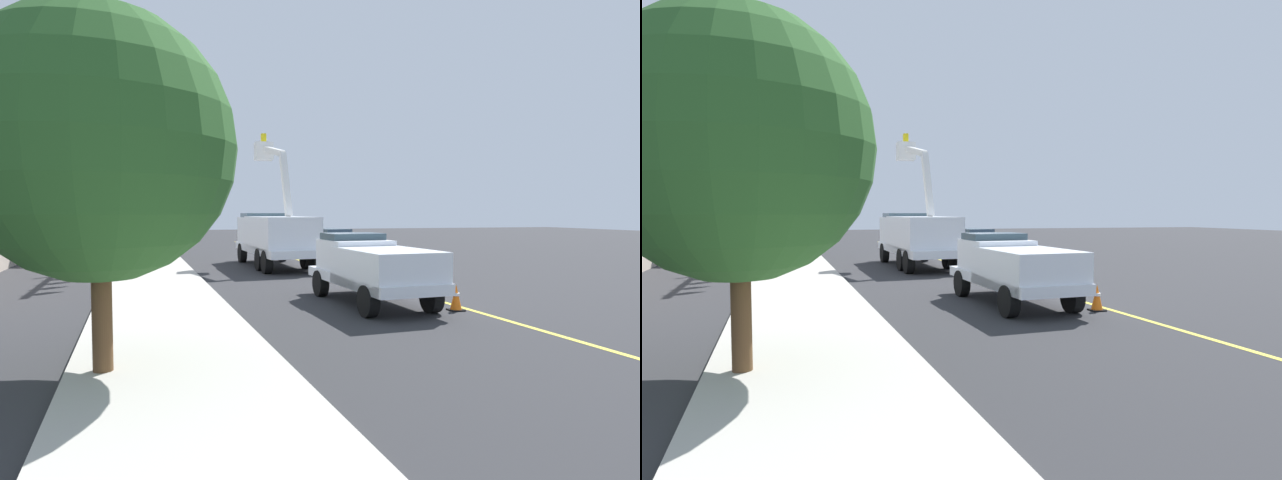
% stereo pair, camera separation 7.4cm
% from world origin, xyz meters
% --- Properties ---
extents(ground, '(120.00, 120.00, 0.00)m').
position_xyz_m(ground, '(0.00, 0.00, 0.00)').
color(ground, '#2D2D30').
extents(sidewalk_far_side, '(60.09, 8.52, 0.12)m').
position_xyz_m(sidewalk_far_side, '(-0.67, 8.10, 0.06)').
color(sidewalk_far_side, '#B2ADA3').
rests_on(sidewalk_far_side, ground).
extents(lane_centre_stripe, '(49.84, 4.27, 0.01)m').
position_xyz_m(lane_centre_stripe, '(0.00, 0.00, 0.00)').
color(lane_centre_stripe, yellow).
rests_on(lane_centre_stripe, ground).
extents(utility_bucket_truck, '(8.38, 3.17, 6.78)m').
position_xyz_m(utility_bucket_truck, '(1.60, 2.33, 1.61)').
color(utility_bucket_truck, white).
rests_on(utility_bucket_truck, ground).
extents(service_pickup_truck, '(5.75, 2.56, 2.06)m').
position_xyz_m(service_pickup_truck, '(-9.87, 1.38, 1.12)').
color(service_pickup_truck, white).
rests_on(service_pickup_truck, ground).
extents(passing_minivan, '(4.94, 2.29, 1.69)m').
position_xyz_m(passing_minivan, '(8.10, -2.48, 0.97)').
color(passing_minivan, navy).
rests_on(passing_minivan, ground).
extents(traffic_cone_leading, '(0.40, 0.40, 0.73)m').
position_xyz_m(traffic_cone_leading, '(-11.50, -0.50, 0.36)').
color(traffic_cone_leading, black).
rests_on(traffic_cone_leading, ground).
extents(traffic_cone_mid_front, '(0.40, 0.40, 0.77)m').
position_xyz_m(traffic_cone_mid_front, '(5.94, 1.03, 0.38)').
color(traffic_cone_mid_front, black).
rests_on(traffic_cone_mid_front, ground).
extents(traffic_signal_mast, '(6.12, 0.90, 8.23)m').
position_xyz_m(traffic_signal_mast, '(2.29, 7.32, 5.86)').
color(traffic_signal_mast, gray).
rests_on(traffic_signal_mast, ground).
extents(street_tree_left, '(4.46, 4.46, 6.04)m').
position_xyz_m(street_tree_left, '(-15.34, 8.10, 3.80)').
color(street_tree_left, brown).
rests_on(street_tree_left, ground).
extents(street_tree_right, '(4.15, 4.15, 6.62)m').
position_xyz_m(street_tree_right, '(8.89, 10.64, 4.53)').
color(street_tree_right, brown).
rests_on(street_tree_right, ground).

